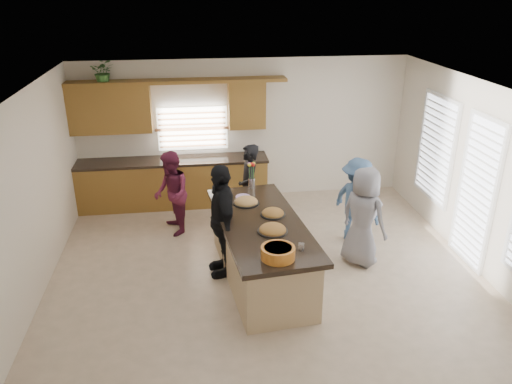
{
  "coord_description": "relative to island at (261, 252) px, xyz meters",
  "views": [
    {
      "loc": [
        -1.03,
        -6.56,
        4.14
      ],
      "look_at": [
        -0.09,
        0.42,
        1.15
      ],
      "focal_mm": 35.0,
      "sensor_mm": 36.0,
      "label": 1
    }
  ],
  "objects": [
    {
      "name": "floor",
      "position": [
        0.1,
        0.2,
        -0.45
      ],
      "size": [
        6.5,
        6.5,
        0.0
      ],
      "primitive_type": "plane",
      "color": "beige",
      "rests_on": "ground"
    },
    {
      "name": "room_shell",
      "position": [
        0.1,
        0.2,
        1.45
      ],
      "size": [
        6.52,
        6.02,
        2.81
      ],
      "color": "silver",
      "rests_on": "ground"
    },
    {
      "name": "back_cabinetry",
      "position": [
        -1.37,
        2.93,
        0.46
      ],
      "size": [
        4.08,
        0.66,
        2.46
      ],
      "color": "olive",
      "rests_on": "ground"
    },
    {
      "name": "right_wall_glazing",
      "position": [
        3.32,
        0.07,
        0.89
      ],
      "size": [
        0.06,
        4.0,
        2.25
      ],
      "color": "white",
      "rests_on": "ground"
    },
    {
      "name": "island",
      "position": [
        0.0,
        0.0,
        0.0
      ],
      "size": [
        1.44,
        2.81,
        0.95
      ],
      "rotation": [
        0.0,
        0.0,
        0.11
      ],
      "color": "tan",
      "rests_on": "ground"
    },
    {
      "name": "platter_front",
      "position": [
        0.11,
        -0.34,
        0.52
      ],
      "size": [
        0.42,
        0.42,
        0.17
      ],
      "color": "black",
      "rests_on": "island"
    },
    {
      "name": "platter_mid",
      "position": [
        0.2,
        0.18,
        0.52
      ],
      "size": [
        0.37,
        0.37,
        0.15
      ],
      "color": "black",
      "rests_on": "island"
    },
    {
      "name": "platter_back",
      "position": [
        -0.14,
        0.64,
        0.52
      ],
      "size": [
        0.4,
        0.4,
        0.16
      ],
      "color": "black",
      "rests_on": "island"
    },
    {
      "name": "salad_bowl",
      "position": [
        0.06,
        -1.04,
        0.58
      ],
      "size": [
        0.43,
        0.43,
        0.15
      ],
      "color": "orange",
      "rests_on": "island"
    },
    {
      "name": "clear_cup",
      "position": [
        0.39,
        -0.89,
        0.55
      ],
      "size": [
        0.08,
        0.08,
        0.1
      ],
      "primitive_type": "cylinder",
      "color": "white",
      "rests_on": "island"
    },
    {
      "name": "plate_stack",
      "position": [
        -0.17,
        0.83,
        0.52
      ],
      "size": [
        0.23,
        0.23,
        0.05
      ],
      "primitive_type": "cylinder",
      "color": "#C097DC",
      "rests_on": "island"
    },
    {
      "name": "flower_vase",
      "position": [
        0.02,
        1.26,
        0.74
      ],
      "size": [
        0.14,
        0.14,
        0.45
      ],
      "color": "silver",
      "rests_on": "island"
    },
    {
      "name": "potted_plant",
      "position": [
        -2.44,
        3.02,
        2.18
      ],
      "size": [
        0.41,
        0.36,
        0.46
      ],
      "primitive_type": "imported",
      "rotation": [
        0.0,
        0.0,
        -0.01
      ],
      "color": "#356829",
      "rests_on": "back_cabinetry"
    },
    {
      "name": "woman_left_back",
      "position": [
        0.03,
        1.67,
        0.33
      ],
      "size": [
        0.38,
        0.57,
        1.57
      ],
      "primitive_type": "imported",
      "rotation": [
        0.0,
        0.0,
        -1.57
      ],
      "color": "black",
      "rests_on": "ground"
    },
    {
      "name": "woman_left_mid",
      "position": [
        -1.32,
        1.69,
        0.29
      ],
      "size": [
        0.7,
        0.83,
        1.49
      ],
      "primitive_type": "imported",
      "rotation": [
        0.0,
        0.0,
        -1.36
      ],
      "color": "maroon",
      "rests_on": "ground"
    },
    {
      "name": "woman_left_front",
      "position": [
        -0.55,
        0.26,
        0.42
      ],
      "size": [
        0.52,
        1.06,
        1.75
      ],
      "primitive_type": "imported",
      "rotation": [
        0.0,
        0.0,
        -1.48
      ],
      "color": "black",
      "rests_on": "ground"
    },
    {
      "name": "woman_right_back",
      "position": [
        1.76,
        0.98,
        0.29
      ],
      "size": [
        0.93,
        1.11,
        1.49
      ],
      "primitive_type": "imported",
      "rotation": [
        0.0,
        0.0,
        2.04
      ],
      "color": "#3B5A82",
      "rests_on": "ground"
    },
    {
      "name": "woman_right_front",
      "position": [
        1.62,
        0.25,
        0.35
      ],
      "size": [
        0.87,
        0.93,
        1.6
      ],
      "primitive_type": "imported",
      "rotation": [
        0.0,
        0.0,
        2.2
      ],
      "color": "slate",
      "rests_on": "ground"
    }
  ]
}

